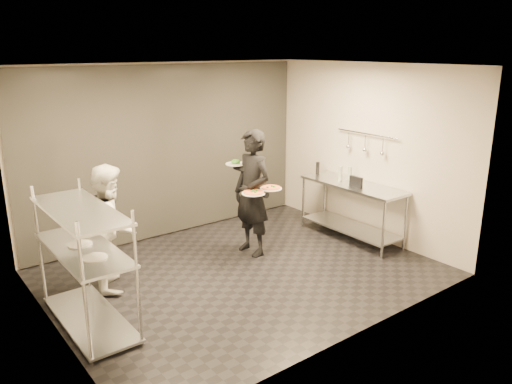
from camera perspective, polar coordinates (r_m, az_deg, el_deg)
room_shell at (r=7.52m, az=-6.87°, el=3.68°), size 5.00×4.00×2.80m
pass_rack at (r=5.84m, az=-18.99°, el=-7.41°), size 0.60×1.60×1.50m
prep_counter at (r=8.20m, az=10.89°, el=-1.05°), size 0.60×1.80×0.92m
utensil_rail at (r=8.16m, az=12.40°, el=5.46°), size 0.07×1.20×0.31m
waiter at (r=7.37m, az=-0.43°, el=-0.13°), size 0.49×0.72×1.89m
chef at (r=6.65m, az=-16.24°, el=-3.82°), size 0.86×0.96×1.63m
pizza_plate_near at (r=7.08m, az=-0.28°, el=-0.06°), size 0.34×0.34×0.05m
pizza_plate_far at (r=7.32m, az=1.72°, el=0.48°), size 0.32×0.32×0.05m
salad_plate at (r=7.46m, az=-2.34°, el=3.37°), size 0.30×0.30×0.07m
pos_monitor at (r=7.90m, az=11.35°, el=1.14°), size 0.05×0.24×0.17m
bottle_green at (r=8.22m, az=9.60°, el=2.10°), size 0.07×0.07×0.25m
bottle_clear at (r=8.30m, az=10.66°, el=2.12°), size 0.07×0.07×0.23m
bottle_dark at (r=8.62m, az=7.06°, el=2.73°), size 0.06×0.06×0.21m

